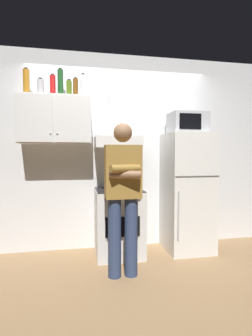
{
  "coord_description": "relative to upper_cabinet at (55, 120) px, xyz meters",
  "views": [
    {
      "loc": [
        -0.56,
        -2.99,
        1.31
      ],
      "look_at": [
        0.0,
        0.0,
        1.15
      ],
      "focal_mm": 27.1,
      "sensor_mm": 36.0,
      "label": 1
    }
  ],
  "objects": [
    {
      "name": "ground_plane",
      "position": [
        0.85,
        -0.37,
        -1.75
      ],
      "size": [
        7.0,
        7.0,
        0.0
      ],
      "primitive_type": "plane",
      "color": "olive"
    },
    {
      "name": "microwave",
      "position": [
        1.75,
        -0.11,
        -0.01
      ],
      "size": [
        0.48,
        0.37,
        0.28
      ],
      "color": "#B7BABF",
      "rests_on": "refrigerator"
    },
    {
      "name": "bottle_liquor_amber",
      "position": [
        -0.34,
        -0.01,
        0.46
      ],
      "size": [
        0.08,
        0.08,
        0.33
      ],
      "color": "#B7721E",
      "rests_on": "upper_cabinet"
    },
    {
      "name": "bottle_olive_oil",
      "position": [
        0.18,
        0.04,
        0.41
      ],
      "size": [
        0.07,
        0.07,
        0.23
      ],
      "color": "#4C6B19",
      "rests_on": "upper_cabinet"
    },
    {
      "name": "person_standing",
      "position": [
        0.75,
        -0.73,
        -0.85
      ],
      "size": [
        0.38,
        0.33,
        1.64
      ],
      "color": "navy",
      "rests_on": "ground_plane"
    },
    {
      "name": "upper_cabinet",
      "position": [
        0.0,
        0.0,
        0.0
      ],
      "size": [
        0.9,
        0.37,
        0.6
      ],
      "color": "silver"
    },
    {
      "name": "bottle_wine_green",
      "position": [
        0.07,
        0.0,
        0.47
      ],
      "size": [
        0.07,
        0.07,
        0.35
      ],
      "color": "#19471E",
      "rests_on": "upper_cabinet"
    },
    {
      "name": "bottle_beer_brown",
      "position": [
        0.26,
        -0.02,
        0.41
      ],
      "size": [
        0.06,
        0.06,
        0.24
      ],
      "color": "brown",
      "rests_on": "upper_cabinet"
    },
    {
      "name": "range_hood",
      "position": [
        0.8,
        0.0,
        -0.15
      ],
      "size": [
        0.6,
        0.44,
        0.75
      ],
      "color": "white"
    },
    {
      "name": "bottle_canister_steel",
      "position": [
        -0.17,
        -0.0,
        0.4
      ],
      "size": [
        0.08,
        0.08,
        0.22
      ],
      "color": "#B2B5BA",
      "rests_on": "upper_cabinet"
    },
    {
      "name": "bottle_soda_red",
      "position": [
        -0.02,
        0.01,
        0.43
      ],
      "size": [
        0.07,
        0.07,
        0.28
      ],
      "color": "red",
      "rests_on": "upper_cabinet"
    },
    {
      "name": "bottle_vodka_clear",
      "position": [
        0.36,
        -0.0,
        0.45
      ],
      "size": [
        0.07,
        0.07,
        0.3
      ],
      "color": "silver",
      "rests_on": "upper_cabinet"
    },
    {
      "name": "back_wall_tiled",
      "position": [
        0.85,
        0.23,
        -0.4
      ],
      "size": [
        4.8,
        0.1,
        2.7
      ],
      "primitive_type": "cube",
      "color": "white",
      "rests_on": "ground_plane"
    },
    {
      "name": "stove_oven",
      "position": [
        0.8,
        -0.13,
        -1.32
      ],
      "size": [
        0.6,
        0.62,
        0.87
      ],
      "color": "silver",
      "rests_on": "ground_plane"
    },
    {
      "name": "refrigerator",
      "position": [
        1.75,
        -0.12,
        -0.95
      ],
      "size": [
        0.6,
        0.62,
        1.6
      ],
      "color": "white",
      "rests_on": "ground_plane"
    }
  ]
}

